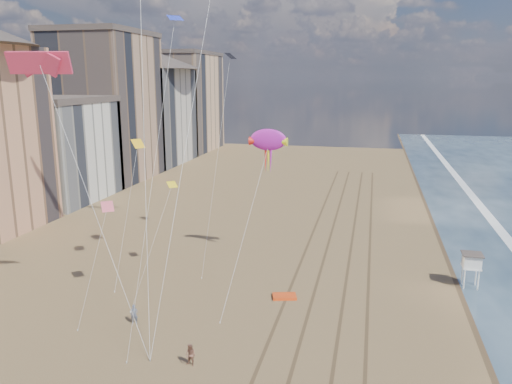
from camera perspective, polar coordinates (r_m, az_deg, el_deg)
wet_sand at (r=63.16m, az=24.63°, el=-6.74°), size 260.00×260.00×0.00m
tracks at (r=52.53m, az=8.70°, el=-9.58°), size 7.68×120.00×0.01m
buildings at (r=98.85m, az=-18.51°, el=8.54°), size 34.72×131.35×29.00m
lifeguard_stand at (r=52.98m, az=23.43°, el=-7.28°), size 1.90×1.90×3.44m
grounded_kite at (r=47.48m, az=3.27°, el=-11.82°), size 2.47×1.92×0.25m
show_kite at (r=52.53m, az=1.40°, el=5.94°), size 4.15×7.82×19.46m
kite_flyer_a at (r=43.75m, az=-13.74°, el=-13.43°), size 0.69×0.53×1.67m
kite_flyer_b at (r=37.40m, az=-7.48°, el=-18.00°), size 0.93×0.80×1.66m
small_kites at (r=48.66m, az=-10.68°, el=7.85°), size 10.66×16.87×16.30m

